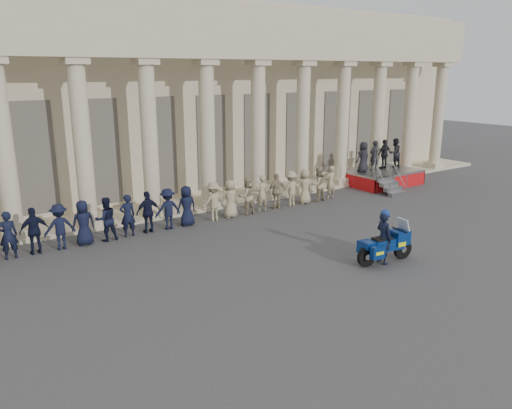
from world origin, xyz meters
name	(u,v)px	position (x,y,z in m)	size (l,w,h in m)	color
ground	(303,274)	(0.00, 0.00, 0.00)	(90.00, 90.00, 0.00)	#39393B
building	(120,97)	(0.00, 14.74, 4.52)	(40.00, 12.50, 9.00)	#BDAF8E
officer_rank	(154,211)	(-2.00, 6.27, 0.79)	(18.28, 0.60, 1.57)	black
reviewing_stand	(382,163)	(11.17, 7.04, 1.15)	(3.78, 3.74, 2.32)	gray
motorcycle	(386,245)	(2.74, -0.74, 0.58)	(2.10, 0.92, 1.35)	black
rider	(384,236)	(2.62, -0.73, 0.87)	(0.47, 0.65, 1.75)	black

